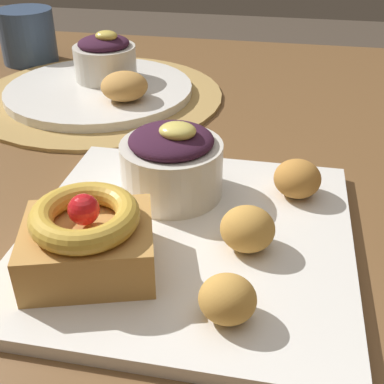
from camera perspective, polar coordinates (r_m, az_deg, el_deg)
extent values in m
cube|color=brown|center=(0.52, -3.09, -1.20)|extent=(1.47, 1.10, 0.04)
cylinder|color=#AD894C|center=(0.74, -10.45, 10.76)|extent=(0.35, 0.35, 0.00)
cube|color=white|center=(0.43, -0.51, -5.27)|extent=(0.27, 0.27, 0.01)
cube|color=#C68E47|center=(0.38, -11.66, -6.19)|extent=(0.11, 0.10, 0.04)
torus|color=gold|center=(0.37, -12.14, -2.71)|extent=(0.10, 0.10, 0.02)
sphere|color=red|center=(0.36, -12.24, -1.97)|extent=(0.02, 0.02, 0.02)
cylinder|color=silver|center=(0.46, -2.31, 2.64)|extent=(0.09, 0.09, 0.05)
ellipsoid|color=#38192D|center=(0.45, -2.39, 5.93)|extent=(0.08, 0.08, 0.02)
ellipsoid|color=#EAD666|center=(0.44, -1.66, 6.99)|extent=(0.03, 0.03, 0.01)
ellipsoid|color=gold|center=(0.40, 6.34, -4.19)|extent=(0.04, 0.04, 0.04)
ellipsoid|color=gold|center=(0.34, 4.07, -12.06)|extent=(0.04, 0.04, 0.03)
ellipsoid|color=#BC7F38|center=(0.47, 11.91, 1.50)|extent=(0.04, 0.04, 0.04)
cylinder|color=white|center=(0.74, -10.51, 11.38)|extent=(0.26, 0.26, 0.01)
cylinder|color=silver|center=(0.75, -9.84, 14.33)|extent=(0.09, 0.09, 0.05)
ellipsoid|color=#38192D|center=(0.75, -10.05, 16.35)|extent=(0.07, 0.07, 0.02)
ellipsoid|color=#E5CC56|center=(0.74, -9.75, 17.15)|extent=(0.03, 0.03, 0.01)
ellipsoid|color=#C68E47|center=(0.67, -7.72, 11.87)|extent=(0.06, 0.06, 0.04)
cylinder|color=#334766|center=(0.91, -18.22, 16.54)|extent=(0.09, 0.09, 0.09)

